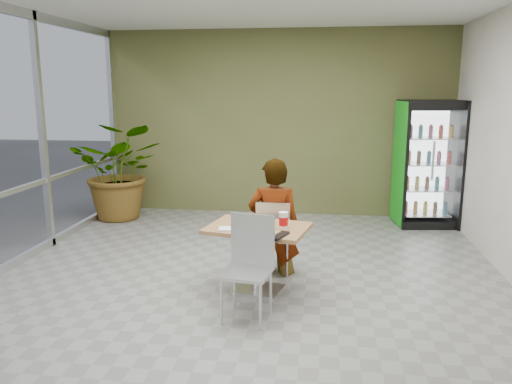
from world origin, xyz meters
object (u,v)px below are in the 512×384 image
Objects in this scene: chair_near at (250,258)px; beverage_fridge at (428,164)px; dining_table at (258,245)px; soda_cup at (283,220)px; chair_far at (273,232)px; cafeteria_tray at (265,233)px; potted_plant at (121,171)px; seated_woman at (274,229)px.

beverage_fridge is (2.36, 3.70, 0.42)m from chair_near.
soda_cup is (0.28, -0.03, 0.30)m from dining_table.
cafeteria_tray is at bearing 89.77° from chair_far.
beverage_fridge is at bearing -131.16° from chair_far.
potted_plant is (-2.72, 3.44, 0.24)m from chair_near.
potted_plant is at bearing 136.05° from soda_cup.
potted_plant is (-2.84, 2.29, 0.30)m from chair_far.
cafeteria_tray is (-0.00, -0.87, 0.23)m from chair_far.
seated_woman is at bearing -38.34° from potted_plant.
soda_cup reaches higher than dining_table.
dining_table is 0.63m from seated_woman.
seated_woman reaches higher than dining_table.
chair_far is 3.66m from potted_plant.
cafeteria_tray is at bearing 89.78° from seated_woman.
chair_far is at bearing 78.64° from dining_table.
seated_woman reaches higher than soda_cup.
beverage_fridge is (2.24, 2.55, 0.48)m from chair_far.
chair_near is at bearing -130.09° from beverage_fridge.
dining_table is 2.80× the size of cafeteria_tray.
soda_cup is at bearing 104.27° from seated_woman.
soda_cup is (0.16, -0.65, 0.28)m from seated_woman.
beverage_fridge reaches higher than potted_plant.
seated_woman is 1.03× the size of potted_plant.
seated_woman is 0.84× the size of beverage_fridge.
chair_near is 4.39m from potted_plant.
chair_near is at bearing -51.60° from potted_plant.
soda_cup is 4.18m from potted_plant.
potted_plant is (-3.01, 2.90, -0.01)m from soda_cup.
chair_near reaches higher than soda_cup.
chair_near is at bearing 84.13° from chair_far.
potted_plant is at bearing -38.82° from chair_far.
beverage_fridge is (2.35, 3.13, 0.47)m from dining_table.
soda_cup is 3.78m from beverage_fridge.
seated_woman is (0.12, 1.19, -0.03)m from chair_near.
chair_near is 0.50× the size of beverage_fridge.
chair_far is 2.15× the size of cafeteria_tray.
beverage_fridge is (2.07, 3.16, 0.18)m from soda_cup.
dining_table is 0.41m from soda_cup.
seated_woman is 3.39m from beverage_fridge.
chair_near is 5.74× the size of soda_cup.
chair_near reaches higher than cafeteria_tray.
potted_plant is (-5.08, -0.26, -0.19)m from beverage_fridge.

